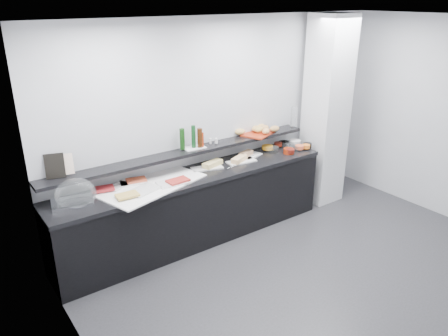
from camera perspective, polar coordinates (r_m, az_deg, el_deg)
ground at (r=5.02m, az=14.43°, el=-14.62°), size 5.00×5.00×0.00m
back_wall at (r=5.75m, az=0.45°, el=5.86°), size 5.00×0.02×2.70m
ceiling at (r=4.09m, az=18.09°, el=17.65°), size 5.00×5.00×0.00m
column at (r=6.49m, az=13.18°, el=7.13°), size 0.50×0.50×2.70m
buffet_cabinet at (r=5.49m, az=-3.66°, el=-5.37°), size 3.60×0.60×0.85m
counter_top at (r=5.30m, az=-3.78°, el=-1.03°), size 3.62×0.62×0.05m
wall_shelf at (r=5.35m, az=-4.84°, el=2.08°), size 3.60×0.25×0.04m
cloche_base at (r=4.78m, az=-19.19°, el=-4.31°), size 0.46×0.36×0.04m
cloche_dome at (r=4.71m, az=-18.80°, el=-3.26°), size 0.48×0.39×0.34m
linen_runner at (r=5.01m, az=-9.23°, el=-2.25°), size 1.32×0.89×0.01m
platter_meat_a at (r=5.03m, az=-13.61°, el=-2.32°), size 0.30×0.26×0.01m
food_meat_a at (r=4.96m, az=-15.56°, el=-2.64°), size 0.27×0.20×0.02m
platter_salmon at (r=5.10m, az=-11.82°, el=-1.83°), size 0.33×0.27×0.01m
food_salmon at (r=5.10m, az=-11.38°, el=-1.54°), size 0.25×0.19×0.02m
platter_cheese at (r=4.88m, az=-10.41°, el=-2.84°), size 0.40×0.33×0.01m
food_cheese at (r=4.74m, az=-12.51°, el=-3.48°), size 0.25×0.16×0.02m
platter_meat_b at (r=5.01m, az=-6.79°, el=-1.92°), size 0.35×0.25×0.01m
food_meat_b at (r=5.02m, az=-6.04°, el=-1.64°), size 0.26×0.17×0.02m
sandwich_plate_left at (r=5.45m, az=-2.24°, el=0.01°), size 0.42×0.26×0.01m
sandwich_food_left at (r=5.48m, az=-1.50°, el=0.57°), size 0.30×0.17×0.06m
tongs_left at (r=5.46m, az=-2.04°, el=0.19°), size 0.16×0.05×0.01m
sandwich_plate_mid at (r=5.66m, az=2.28°, el=0.87°), size 0.40×0.20×0.01m
sandwich_food_mid at (r=5.64m, az=2.02°, el=1.19°), size 0.28×0.20×0.06m
tongs_mid at (r=5.44m, az=0.97°, el=0.12°), size 0.16×0.03×0.01m
sandwich_plate_right at (r=5.86m, az=3.65°, el=1.59°), size 0.34×0.21×0.01m
sandwich_food_right at (r=5.83m, az=2.88°, el=1.88°), size 0.24×0.14×0.06m
tongs_right at (r=5.81m, az=3.40°, el=1.53°), size 0.16×0.02×0.01m
bowl_glass_fruit at (r=6.05m, az=6.31°, el=2.43°), size 0.22×0.22×0.07m
fill_glass_fruit at (r=6.09m, az=5.69°, el=2.70°), size 0.18×0.18×0.05m
bowl_black_jam at (r=6.31m, az=7.80°, el=3.16°), size 0.15×0.15×0.07m
fill_black_jam at (r=6.24m, az=7.08°, el=3.11°), size 0.13×0.13×0.05m
bowl_glass_cream at (r=6.29m, az=8.22°, el=3.09°), size 0.24×0.24×0.07m
fill_glass_cream at (r=6.37m, az=9.26°, el=3.39°), size 0.19×0.19×0.05m
bowl_red_jam at (r=6.02m, az=8.45°, el=2.21°), size 0.18×0.18×0.07m
fill_red_jam at (r=5.99m, az=8.66°, el=2.23°), size 0.14×0.14×0.05m
bowl_glass_salmon at (r=6.14m, az=8.95°, el=2.59°), size 0.21×0.21×0.07m
fill_glass_salmon at (r=6.16m, az=9.82°, el=2.71°), size 0.15×0.15×0.05m
bowl_black_fruit at (r=6.28m, az=10.83°, el=2.90°), size 0.15×0.15×0.07m
fill_black_fruit at (r=6.21m, az=10.67°, el=2.79°), size 0.12×0.12×0.05m
framed_print at (r=4.81m, az=-21.24°, el=0.25°), size 0.21×0.12×0.26m
print_art at (r=4.81m, az=-20.16°, el=0.42°), size 0.19×0.08×0.22m
condiment_tray at (r=5.42m, az=-3.90°, el=2.66°), size 0.28×0.18×0.01m
bottle_green_a at (r=5.32m, az=-5.48°, el=3.80°), size 0.06×0.06×0.26m
bottle_brown at (r=5.38m, az=-3.18°, el=3.95°), size 0.07×0.07×0.24m
bottle_green_b at (r=5.37m, az=-4.00°, el=4.12°), size 0.06×0.06×0.28m
bottle_hot at (r=5.40m, az=-2.90°, el=3.70°), size 0.06×0.06×0.18m
shaker_salt at (r=5.54m, az=-1.79°, el=3.57°), size 0.04×0.04×0.07m
shaker_pepper at (r=5.53m, az=-1.02°, el=3.57°), size 0.04×0.04×0.07m
bread_tray at (r=5.98m, az=4.50°, el=4.54°), size 0.54×0.47×0.02m
bread_roll_nw at (r=5.87m, az=2.10°, el=4.76°), size 0.17×0.13×0.08m
bread_roll_n at (r=6.01m, az=4.14°, el=5.15°), size 0.15×0.12×0.08m
bread_roll_ne at (r=6.11m, az=4.88°, el=5.39°), size 0.13×0.08×0.08m
bread_roll_s at (r=5.91m, az=5.50°, el=4.81°), size 0.15×0.12×0.08m
bread_roll_se at (r=6.04m, az=6.60°, el=5.13°), size 0.16×0.10×0.08m
bread_roll_midw at (r=5.97m, az=4.58°, el=5.02°), size 0.16×0.12×0.08m
bread_roll_mide at (r=6.06m, az=5.30°, el=5.23°), size 0.16×0.12×0.08m
carafe at (r=6.32m, az=9.14°, el=6.59°), size 0.12×0.12×0.30m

